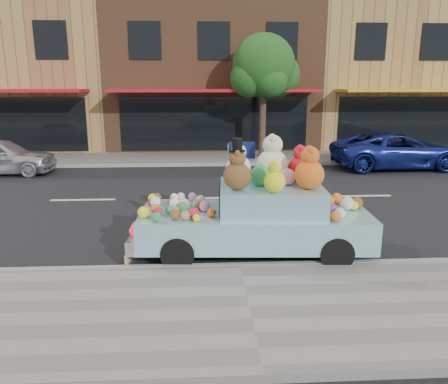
{
  "coord_description": "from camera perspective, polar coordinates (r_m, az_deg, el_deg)",
  "views": [
    {
      "loc": [
        -0.67,
        -12.1,
        3.21
      ],
      "look_at": [
        -0.24,
        -4.28,
        1.25
      ],
      "focal_mm": 35.0,
      "sensor_mm": 36.0,
      "label": 1
    }
  ],
  "objects": [
    {
      "name": "ground",
      "position": [
        12.54,
        -0.0,
        -0.79
      ],
      "size": [
        120.0,
        120.0,
        0.0
      ],
      "primitive_type": "plane",
      "color": "black",
      "rests_on": "ground"
    },
    {
      "name": "near_sidewalk",
      "position": [
        6.46,
        3.29,
        -15.17
      ],
      "size": [
        60.0,
        3.0,
        0.12
      ],
      "primitive_type": "cube",
      "color": "gray",
      "rests_on": "ground"
    },
    {
      "name": "far_sidewalk",
      "position": [
        18.88,
        -1.09,
        4.44
      ],
      "size": [
        60.0,
        3.0,
        0.12
      ],
      "primitive_type": "cube",
      "color": "gray",
      "rests_on": "ground"
    },
    {
      "name": "near_kerb",
      "position": [
        7.79,
        2.05,
        -9.77
      ],
      "size": [
        60.0,
        0.12,
        0.13
      ],
      "primitive_type": "cube",
      "color": "gray",
      "rests_on": "ground"
    },
    {
      "name": "far_kerb",
      "position": [
        17.4,
        -0.91,
        3.63
      ],
      "size": [
        60.0,
        0.12,
        0.13
      ],
      "primitive_type": "cube",
      "color": "gray",
      "rests_on": "ground"
    },
    {
      "name": "storefront_left",
      "position": [
        25.82,
        -25.11,
        13.73
      ],
      "size": [
        10.0,
        9.8,
        7.3
      ],
      "color": "#A58345",
      "rests_on": "ground"
    },
    {
      "name": "storefront_mid",
      "position": [
        24.08,
        -1.63,
        15.07
      ],
      "size": [
        10.0,
        9.8,
        7.3
      ],
      "color": "brown",
      "rests_on": "ground"
    },
    {
      "name": "storefront_right",
      "position": [
        26.33,
        21.41,
        14.06
      ],
      "size": [
        10.0,
        9.8,
        7.3
      ],
      "color": "#A58345",
      "rests_on": "ground"
    },
    {
      "name": "street_tree",
      "position": [
        18.85,
        5.25,
        15.46
      ],
      "size": [
        3.0,
        2.7,
        5.22
      ],
      "color": "#38281C",
      "rests_on": "ground"
    },
    {
      "name": "car_blue",
      "position": [
        18.11,
        21.65,
        5.03
      ],
      "size": [
        4.95,
        2.37,
        1.36
      ],
      "primitive_type": "imported",
      "rotation": [
        0.0,
        0.0,
        1.59
      ],
      "color": "navy",
      "rests_on": "ground"
    },
    {
      "name": "art_car",
      "position": [
        8.35,
        4.31,
        -2.61
      ],
      "size": [
        4.57,
        1.99,
        2.27
      ],
      "rotation": [
        0.0,
        0.0,
        -0.05
      ],
      "color": "black",
      "rests_on": "ground"
    }
  ]
}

